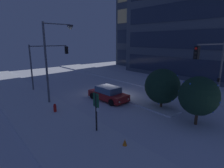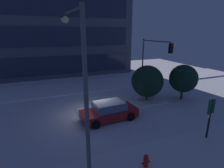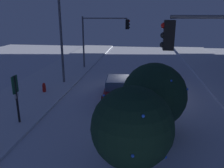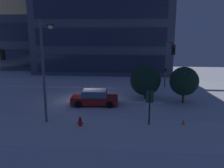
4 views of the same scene
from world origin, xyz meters
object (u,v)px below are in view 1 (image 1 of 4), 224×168
(parking_info_sign, at_px, (96,108))
(decorated_tree_left_of_median, at_px, (199,96))
(street_lamp_arched, at_px, (54,51))
(decorated_tree_median, at_px, (162,86))
(car_near, at_px, (108,94))
(traffic_light_corner_near_left, at_px, (48,58))
(construction_cone, at_px, (125,143))
(fire_hydrant, at_px, (55,109))
(traffic_light_corner_far_right, at_px, (212,63))

(parking_info_sign, distance_m, decorated_tree_left_of_median, 7.46)
(street_lamp_arched, height_order, decorated_tree_median, street_lamp_arched)
(car_near, relative_size, traffic_light_corner_near_left, 0.83)
(construction_cone, bearing_deg, street_lamp_arched, 177.38)
(parking_info_sign, height_order, decorated_tree_median, decorated_tree_median)
(car_near, relative_size, fire_hydrant, 5.48)
(decorated_tree_left_of_median, bearing_deg, car_near, -170.62)
(construction_cone, bearing_deg, decorated_tree_median, 109.78)
(traffic_light_corner_near_left, bearing_deg, construction_cone, -97.22)
(street_lamp_arched, xyz_separation_m, fire_hydrant, (2.89, -1.46, -4.69))
(street_lamp_arched, bearing_deg, traffic_light_corner_far_right, -52.82)
(decorated_tree_median, bearing_deg, car_near, -154.94)
(car_near, relative_size, construction_cone, 8.49)
(parking_info_sign, bearing_deg, street_lamp_arched, 82.82)
(decorated_tree_median, distance_m, construction_cone, 7.76)
(decorated_tree_left_of_median, bearing_deg, decorated_tree_median, 166.74)
(car_near, distance_m, traffic_light_corner_far_right, 10.15)
(decorated_tree_left_of_median, bearing_deg, traffic_light_corner_far_right, 103.70)
(street_lamp_arched, relative_size, fire_hydrant, 9.19)
(traffic_light_corner_far_right, bearing_deg, decorated_tree_left_of_median, 13.70)
(decorated_tree_left_of_median, relative_size, construction_cone, 6.67)
(street_lamp_arched, distance_m, fire_hydrant, 5.70)
(traffic_light_corner_near_left, xyz_separation_m, parking_info_sign, (13.85, -2.29, -2.20))
(traffic_light_corner_near_left, height_order, decorated_tree_median, traffic_light_corner_near_left)
(traffic_light_corner_near_left, height_order, fire_hydrant, traffic_light_corner_near_left)
(parking_info_sign, xyz_separation_m, decorated_tree_median, (0.02, 7.31, 0.30))
(traffic_light_corner_near_left, bearing_deg, car_near, -73.15)
(car_near, relative_size, traffic_light_corner_far_right, 0.77)
(traffic_light_corner_near_left, xyz_separation_m, decorated_tree_median, (13.88, 5.02, -1.90))
(construction_cone, bearing_deg, car_near, 147.55)
(car_near, xyz_separation_m, decorated_tree_left_of_median, (8.71, 1.44, 1.52))
(parking_info_sign, bearing_deg, traffic_light_corner_near_left, 78.37)
(traffic_light_corner_far_right, distance_m, parking_info_sign, 11.21)
(street_lamp_arched, bearing_deg, traffic_light_corner_near_left, 69.28)
(decorated_tree_median, xyz_separation_m, construction_cone, (2.55, -7.10, -1.82))
(traffic_light_corner_far_right, relative_size, traffic_light_corner_near_left, 1.07)
(fire_hydrant, height_order, decorated_tree_median, decorated_tree_median)
(decorated_tree_median, bearing_deg, construction_cone, -70.22)
(traffic_light_corner_far_right, xyz_separation_m, decorated_tree_left_of_median, (1.02, -4.17, -1.98))
(parking_info_sign, distance_m, decorated_tree_median, 7.31)
(traffic_light_corner_far_right, relative_size, decorated_tree_median, 1.64)
(traffic_light_corner_near_left, relative_size, decorated_tree_left_of_median, 1.54)
(street_lamp_arched, xyz_separation_m, decorated_tree_left_of_median, (11.78, 5.73, -2.87))
(fire_hydrant, relative_size, decorated_tree_median, 0.23)
(car_near, bearing_deg, decorated_tree_median, 21.26)
(traffic_light_corner_near_left, distance_m, construction_cone, 16.98)
(decorated_tree_median, height_order, decorated_tree_left_of_median, decorated_tree_median)
(car_near, xyz_separation_m, fire_hydrant, (-0.17, -5.75, -0.30))
(traffic_light_corner_far_right, xyz_separation_m, construction_cone, (-0.18, -10.39, -3.94))
(traffic_light_corner_far_right, bearing_deg, fire_hydrant, -34.71)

